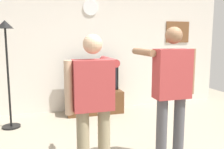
% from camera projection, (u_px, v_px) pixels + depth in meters
% --- Properties ---
extents(back_wall, '(6.40, 0.10, 2.70)m').
position_uv_depth(back_wall, '(89.00, 50.00, 5.45)').
color(back_wall, silver).
rests_on(back_wall, ground_plane).
extents(tv_stand, '(1.20, 0.50, 0.48)m').
position_uv_depth(tv_stand, '(95.00, 102.00, 5.30)').
color(tv_stand, brown).
rests_on(tv_stand, ground_plane).
extents(television, '(1.10, 0.07, 0.65)m').
position_uv_depth(television, '(94.00, 76.00, 5.26)').
color(television, black).
rests_on(television, tv_stand).
extents(wall_clock, '(0.33, 0.03, 0.33)m').
position_uv_depth(wall_clock, '(91.00, 8.00, 5.27)').
color(wall_clock, white).
extents(framed_picture, '(0.61, 0.04, 0.50)m').
position_uv_depth(framed_picture, '(177.00, 32.00, 5.96)').
color(framed_picture, brown).
extents(floor_lamp, '(0.32, 0.32, 1.92)m').
position_uv_depth(floor_lamp, '(7.00, 52.00, 4.26)').
color(floor_lamp, black).
rests_on(floor_lamp, ground_plane).
extents(person_standing_nearer_lamp, '(0.62, 0.78, 1.66)m').
position_uv_depth(person_standing_nearer_lamp, '(93.00, 100.00, 2.68)').
color(person_standing_nearer_lamp, gray).
rests_on(person_standing_nearer_lamp, ground_plane).
extents(person_standing_nearer_couch, '(0.63, 0.78, 1.76)m').
position_uv_depth(person_standing_nearer_couch, '(171.00, 87.00, 3.09)').
color(person_standing_nearer_couch, '#4C4C51').
rests_on(person_standing_nearer_couch, ground_plane).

